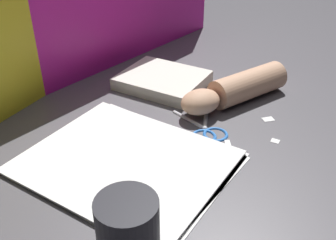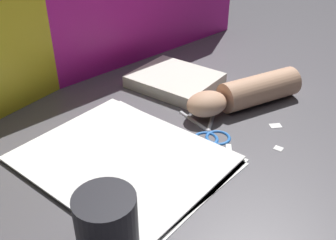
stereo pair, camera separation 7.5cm
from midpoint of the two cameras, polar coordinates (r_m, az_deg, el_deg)
ground_plane at (r=0.78m, az=8.74°, el=-4.45°), size 6.00×6.00×0.00m
paper_stack at (r=0.74m, az=-3.50°, el=-5.75°), size 0.32×0.38×0.01m
book_closed at (r=1.00m, az=3.16°, el=5.74°), size 0.19×0.22×0.03m
scissors at (r=0.82m, az=8.61°, el=-1.74°), size 0.15×0.16×0.01m
hand_forearm at (r=0.92m, az=13.52°, el=3.77°), size 0.30×0.17×0.07m
paper_scrap_near at (r=0.88m, az=17.72°, el=-0.85°), size 0.03×0.03×0.00m
paper_scrap_mid at (r=0.81m, az=18.31°, el=-4.00°), size 0.02×0.02×0.00m
paper_scrap_far at (r=0.79m, az=11.53°, el=-4.03°), size 0.03×0.02×0.00m
mug at (r=0.56m, az=-5.03°, el=-14.91°), size 0.09×0.09×0.09m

